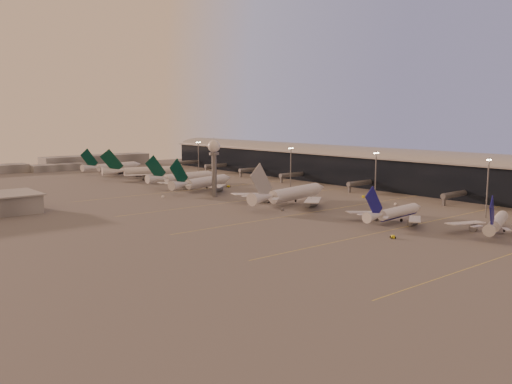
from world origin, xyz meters
TOP-DOWN VIEW (x-y plane):
  - ground at (0.00, 0.00)m, footprint 700.00×700.00m
  - taxiway_markings at (30.00, 56.00)m, footprint 180.00×185.25m
  - terminal at (107.88, 110.09)m, footprint 57.00×362.00m
  - radar_tower at (5.00, 120.00)m, footprint 6.40×6.40m
  - mast_a at (58.00, 0.00)m, footprint 3.60×0.56m
  - mast_b at (55.00, 55.00)m, footprint 3.60×0.56m
  - mast_c at (50.00, 110.00)m, footprint 3.60×0.56m
  - mast_d at (48.00, 200.00)m, footprint 3.60×0.56m
  - distant_horizon at (2.62, 325.14)m, footprint 165.00×37.50m
  - narrowbody_near at (32.38, -17.59)m, footprint 38.87×30.48m
  - narrowbody_mid at (20.22, 17.71)m, footprint 41.24×32.79m
  - widebody_white at (19.12, 76.66)m, footprint 60.38×47.86m
  - greentail_a at (14.29, 144.41)m, footprint 52.46×41.70m
  - greentail_b at (19.39, 173.73)m, footprint 53.00×42.63m
  - greentail_c at (17.09, 219.55)m, footprint 55.15×43.95m
  - greentail_d at (16.40, 267.50)m, footprint 52.04×41.63m
  - gsv_tug_mid at (-3.48, 0.99)m, footprint 4.18×3.67m
  - gsv_truck_b at (56.02, 43.18)m, footprint 5.41×2.13m
  - gsv_truck_c at (4.12, 65.88)m, footprint 5.62×3.70m
  - gsv_catering_b at (62.40, 68.01)m, footprint 5.75×2.98m
  - gsv_truck_d at (-17.76, 134.21)m, footprint 2.05×5.21m
  - gsv_tug_hangar at (33.22, 145.82)m, footprint 3.92×2.46m

SIDE VIEW (x-z plane):
  - ground at x=0.00m, z-range 0.00..0.00m
  - taxiway_markings at x=30.00m, z-range 0.00..0.02m
  - gsv_tug_mid at x=-3.48m, z-range 0.02..1.04m
  - gsv_tug_hangar at x=33.22m, z-range 0.02..1.11m
  - gsv_truck_d at x=-17.76m, z-range 0.02..2.11m
  - gsv_truck_c at x=4.12m, z-range 0.02..2.16m
  - gsv_truck_b at x=56.02m, z-range 0.02..2.19m
  - gsv_catering_b at x=62.40m, z-range 0.00..4.59m
  - narrowbody_near at x=32.38m, z-range -4.70..11.11m
  - narrowbody_mid at x=20.22m, z-range -4.80..11.32m
  - greentail_d at x=16.40m, z-range -6.18..12.92m
  - greentail_b at x=19.39m, z-range -6.23..13.03m
  - greentail_a at x=14.29m, z-range -6.37..13.34m
  - greentail_c at x=17.09m, z-range -6.63..13.87m
  - widebody_white at x=19.12m, z-range -7.04..14.51m
  - distant_horizon at x=2.62m, z-range -0.61..8.39m
  - terminal at x=107.88m, z-range -1.00..22.04m
  - mast_a at x=58.00m, z-range 1.24..26.24m
  - mast_b at x=55.00m, z-range 1.24..26.24m
  - mast_c at x=50.00m, z-range 1.24..26.24m
  - mast_d at x=48.00m, z-range 1.24..26.24m
  - radar_tower at x=5.00m, z-range 5.40..36.50m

